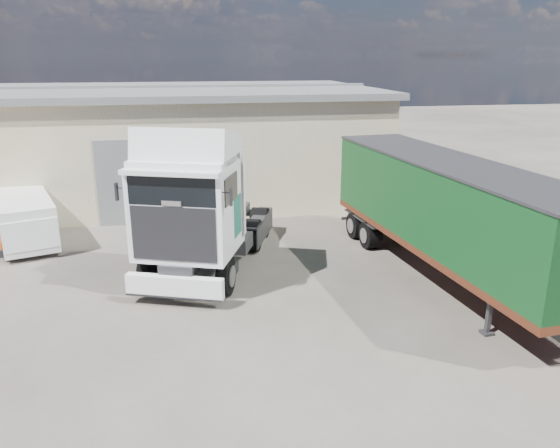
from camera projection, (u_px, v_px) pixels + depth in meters
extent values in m
plane|color=#2B2923|center=(212.00, 330.00, 14.23)|extent=(120.00, 120.00, 0.00)
cube|color=beige|center=(70.00, 146.00, 27.46)|extent=(30.00, 12.00, 5.00)
cube|color=slate|center=(63.00, 92.00, 26.67)|extent=(30.60, 12.60, 0.30)
cube|color=slate|center=(146.00, 182.00, 22.71)|extent=(4.00, 0.08, 3.60)
cube|color=slate|center=(63.00, 88.00, 26.61)|extent=(30.60, 0.40, 0.15)
cube|color=maroon|center=(493.00, 204.00, 21.50)|extent=(0.35, 26.00, 2.50)
cylinder|color=black|center=(187.00, 273.00, 16.42)|extent=(2.98, 2.07, 1.18)
cylinder|color=black|center=(222.00, 233.00, 20.09)|extent=(3.04, 2.09, 1.18)
cylinder|color=black|center=(233.00, 221.00, 21.56)|extent=(3.04, 2.09, 1.18)
cube|color=#2D2D30|center=(212.00, 233.00, 18.81)|extent=(3.51, 7.25, 0.33)
cube|color=white|center=(175.00, 287.00, 15.41)|extent=(2.76, 1.25, 0.61)
cube|color=white|center=(188.00, 208.00, 16.21)|extent=(3.51, 3.38, 2.73)
cube|color=black|center=(174.00, 234.00, 15.12)|extent=(2.32, 0.92, 1.56)
cube|color=black|center=(171.00, 191.00, 14.78)|extent=(2.37, 0.93, 0.84)
cube|color=white|center=(188.00, 147.00, 15.89)|extent=(3.35, 2.99, 1.37)
cube|color=#0D5C4B|center=(150.00, 211.00, 16.95)|extent=(0.30, 0.79, 1.23)
cube|color=#0D5C4B|center=(238.00, 216.00, 16.49)|extent=(0.30, 0.79, 1.23)
cylinder|color=#2D2D30|center=(223.00, 215.00, 20.11)|extent=(1.58, 1.58, 0.13)
cube|color=#2D2D30|center=(489.00, 316.00, 13.89)|extent=(0.31, 0.31, 1.05)
cube|color=#2D2D30|center=(545.00, 307.00, 14.34)|extent=(0.31, 0.31, 1.05)
cylinder|color=black|center=(386.00, 228.00, 21.00)|extent=(2.52, 1.23, 1.01)
cube|color=#2D2D30|center=(442.00, 253.00, 17.35)|extent=(1.82, 11.47, 0.33)
cube|color=#592C14|center=(443.00, 243.00, 17.25)|extent=(3.43, 11.62, 0.23)
cube|color=black|center=(447.00, 202.00, 16.85)|extent=(3.43, 11.62, 2.48)
cube|color=#2D2D30|center=(451.00, 162.00, 16.48)|extent=(3.49, 11.68, 0.08)
cylinder|color=black|center=(31.00, 247.00, 19.43)|extent=(1.96, 1.19, 0.64)
cylinder|color=black|center=(23.00, 225.00, 22.01)|extent=(1.96, 1.19, 0.64)
cube|color=white|center=(25.00, 218.00, 20.51)|extent=(3.15, 4.79, 1.64)
cube|color=white|center=(30.00, 232.00, 19.00)|extent=(1.97, 1.39, 1.06)
cube|color=black|center=(27.00, 216.00, 19.00)|extent=(1.62, 0.61, 0.58)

